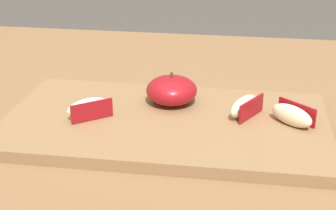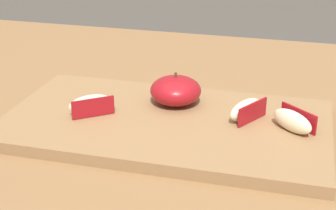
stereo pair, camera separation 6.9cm
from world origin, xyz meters
name	(u,v)px [view 1 (the left image)]	position (x,y,z in m)	size (l,w,h in m)	color
dining_table	(167,184)	(0.00, 0.00, 0.66)	(1.47, 0.93, 0.75)	brown
cutting_board	(168,124)	(0.00, -0.01, 0.75)	(0.43, 0.24, 0.02)	olive
apple_half_skin_up	(170,90)	(0.00, 0.05, 0.78)	(0.07, 0.07, 0.05)	maroon
apple_wedge_right	(245,106)	(0.10, 0.02, 0.77)	(0.05, 0.06, 0.03)	beige
apple_wedge_near_knife	(292,114)	(0.16, 0.00, 0.77)	(0.06, 0.06, 0.03)	beige
apple_wedge_left	(89,108)	(-0.10, -0.02, 0.77)	(0.06, 0.05, 0.03)	beige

